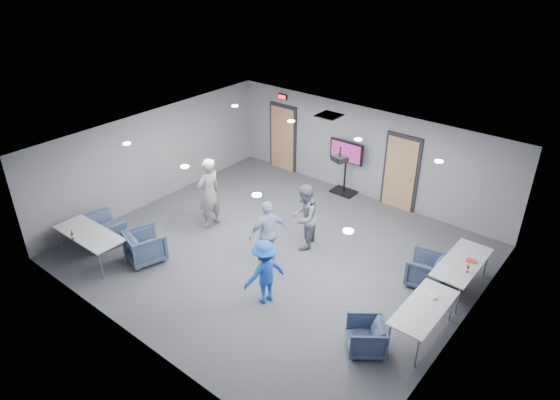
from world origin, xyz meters
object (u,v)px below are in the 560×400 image
Objects in this scene: person_b at (304,217)px; table_front_left at (89,234)px; chair_right_c at (366,336)px; chair_front_b at (103,231)px; tv_stand at (346,164)px; person_d at (265,272)px; bottle_right at (468,269)px; person_c at (268,233)px; table_right_b at (424,309)px; table_right_a at (462,263)px; chair_front_a at (145,246)px; bottle_front at (73,236)px; person_a at (209,193)px; projector at (340,159)px; chair_right_a at (426,270)px.

person_b reaches higher than table_front_left.
chair_right_c is 0.38× the size of table_front_left.
chair_front_b is 6.99m from tv_stand.
person_d is 4.23m from bottle_right.
person_c is 0.94× the size of table_right_b.
person_d reaches higher than table_right_b.
table_right_a is (0.65, 2.89, 0.36)m from chair_right_c.
chair_right_c is at bearing 12.80° from table_front_left.
bottle_front is at bearing 64.56° from chair_front_a.
person_a is 1.12× the size of table_right_b.
projector is (-3.06, 1.59, 1.72)m from table_right_b.
bottle_front is at bearing -66.00° from chair_right_a.
table_right_b is 7.72m from table_front_left.
bottle_front is (-6.67, -4.52, 0.46)m from chair_right_a.
projector is at bearing 114.68° from person_a.
chair_right_c is 2.76m from bottle_right.
person_a is at bearing -141.84° from projector.
chair_right_a is at bearing 17.08° from projector.
person_d is 4.77m from chair_front_b.
tv_stand reaches higher than chair_right_c.
person_b is 2.00× the size of chair_front_a.
person_a is 6.42m from table_right_a.
person_d is at bearing -151.22° from chair_front_a.
table_right_b is at bearing -43.34° from tv_stand.
chair_right_a is 0.46× the size of table_right_b.
chair_front_a is 0.84× the size of chair_front_b.
chair_front_b is (-3.82, -1.97, -0.49)m from person_c.
table_front_left is at bearing -114.28° from chair_right_c.
chair_right_c is at bearing -30.12° from projector.
tv_stand is (-3.81, 2.60, 0.58)m from chair_right_a.
chair_right_a is at bearing 140.21° from person_c.
table_front_left is (-6.64, -4.14, 0.32)m from chair_right_a.
bottle_right reaches higher than table_front_left.
person_b is 3.82m from table_right_b.
tv_stand is (-3.81, 5.19, 0.62)m from chair_right_c.
tv_stand is (2.87, 7.12, 0.12)m from bottle_front.
bottle_right is at bearing 78.59° from chair_right_a.
chair_right_a is 6.53m from chair_front_a.
projector is at bearing 46.62° from bottle_front.
person_c is 4.51m from bottle_front.
table_right_a reaches higher than chair_right_c.
person_a is 1.17× the size of tv_stand.
chair_front_a is (-2.59, -2.84, -0.46)m from person_b.
table_front_left is (-1.04, -0.79, 0.30)m from chair_front_a.
projector is (0.85, 1.56, 1.59)m from person_c.
tv_stand reaches higher than chair_front_a.
table_front_left is at bearing -28.35° from person_c.
table_right_b is 7.88m from bottle_front.
table_right_b is (7.73, 1.94, 0.36)m from chair_front_b.
chair_front_b is at bearing -73.52° from chair_right_a.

